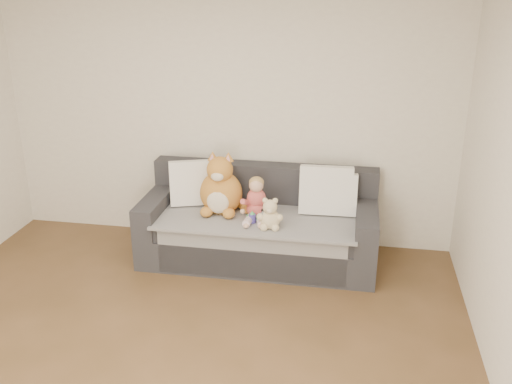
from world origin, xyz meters
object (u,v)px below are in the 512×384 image
(plush_cat, at_px, (221,190))
(teddy_bear, at_px, (270,216))
(toddler, at_px, (256,201))
(sippy_cup, at_px, (252,217))
(sofa, at_px, (259,228))

(plush_cat, height_order, teddy_bear, plush_cat)
(toddler, relative_size, teddy_bear, 1.36)
(plush_cat, bearing_deg, sippy_cup, -31.77)
(plush_cat, xyz_separation_m, teddy_bear, (0.51, -0.29, -0.11))
(sofa, xyz_separation_m, toddler, (-0.01, -0.13, 0.33))
(toddler, distance_m, sippy_cup, 0.16)
(sofa, relative_size, sippy_cup, 19.62)
(toddler, bearing_deg, sippy_cup, -100.50)
(toddler, distance_m, plush_cat, 0.36)
(sofa, relative_size, toddler, 5.52)
(plush_cat, distance_m, teddy_bear, 0.60)
(sofa, relative_size, plush_cat, 3.57)
(teddy_bear, bearing_deg, sippy_cup, 147.23)
(plush_cat, bearing_deg, sofa, 7.49)
(sofa, height_order, plush_cat, plush_cat)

